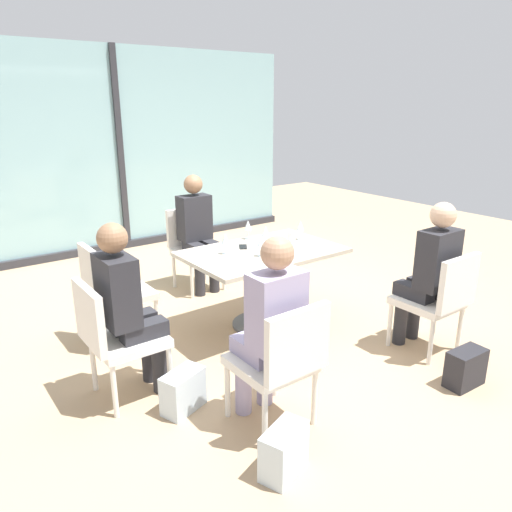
{
  "coord_description": "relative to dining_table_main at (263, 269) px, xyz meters",
  "views": [
    {
      "loc": [
        -2.52,
        -3.29,
        2.0
      ],
      "look_at": [
        0.0,
        0.1,
        0.65
      ],
      "focal_mm": 34.23,
      "sensor_mm": 36.0,
      "label": 1
    }
  ],
  "objects": [
    {
      "name": "dining_table_main",
      "position": [
        0.0,
        0.0,
        0.0
      ],
      "size": [
        1.37,
        0.89,
        0.73
      ],
      "color": "#BCB29E",
      "rests_on": "ground_plane"
    },
    {
      "name": "chair_front_left",
      "position": [
        -0.82,
        -1.26,
        -0.06
      ],
      "size": [
        0.46,
        0.5,
        0.87
      ],
      "color": "silver",
      "rests_on": "ground_plane"
    },
    {
      "name": "person_front_left",
      "position": [
        -0.82,
        -1.15,
        0.15
      ],
      "size": [
        0.34,
        0.39,
        1.26
      ],
      "color": "#9E93B7",
      "rests_on": "ground_plane"
    },
    {
      "name": "wine_glass_2",
      "position": [
        0.11,
        0.38,
        0.31
      ],
      "size": [
        0.07,
        0.07,
        0.18
      ],
      "color": "silver",
      "rests_on": "dining_table_main"
    },
    {
      "name": "handbag_0",
      "position": [
        0.58,
        -1.69,
        -0.41
      ],
      "size": [
        0.31,
        0.17,
        0.28
      ],
      "primitive_type": "cube",
      "rotation": [
        0.0,
        0.0,
        -0.05
      ],
      "color": "#232328",
      "rests_on": "ground_plane"
    },
    {
      "name": "wine_glass_1",
      "position": [
        -0.32,
        0.11,
        0.31
      ],
      "size": [
        0.07,
        0.07,
        0.18
      ],
      "color": "silver",
      "rests_on": "dining_table_main"
    },
    {
      "name": "wine_glass_0",
      "position": [
        0.11,
        0.1,
        0.31
      ],
      "size": [
        0.07,
        0.07,
        0.18
      ],
      "color": "silver",
      "rests_on": "dining_table_main"
    },
    {
      "name": "chair_side_end",
      "position": [
        -1.52,
        -0.33,
        -0.06
      ],
      "size": [
        0.5,
        0.46,
        0.87
      ],
      "color": "silver",
      "rests_on": "ground_plane"
    },
    {
      "name": "handbag_1",
      "position": [
        -1.22,
        -0.72,
        -0.41
      ],
      "size": [
        0.34,
        0.25,
        0.28
      ],
      "primitive_type": "cube",
      "rotation": [
        0.0,
        0.0,
        0.34
      ],
      "color": "silver",
      "rests_on": "ground_plane"
    },
    {
      "name": "person_front_right",
      "position": [
        0.82,
        -1.15,
        0.15
      ],
      "size": [
        0.34,
        0.39,
        1.26
      ],
      "color": "#28282D",
      "rests_on": "ground_plane"
    },
    {
      "name": "ground_plane",
      "position": [
        0.0,
        0.0,
        -0.55
      ],
      "size": [
        12.0,
        12.0,
        0.0
      ],
      "primitive_type": "plane",
      "color": "tan"
    },
    {
      "name": "person_near_window",
      "position": [
        -0.0,
        1.15,
        0.15
      ],
      "size": [
        0.34,
        0.39,
        1.26
      ],
      "color": "#28282D",
      "rests_on": "ground_plane"
    },
    {
      "name": "wine_glass_3",
      "position": [
        -0.12,
        -0.13,
        0.31
      ],
      "size": [
        0.07,
        0.07,
        0.18
      ],
      "color": "silver",
      "rests_on": "dining_table_main"
    },
    {
      "name": "person_side_end",
      "position": [
        -1.41,
        -0.33,
        0.15
      ],
      "size": [
        0.39,
        0.34,
        1.26
      ],
      "color": "#28282D",
      "rests_on": "ground_plane"
    },
    {
      "name": "chair_far_left",
      "position": [
        -1.22,
        0.5,
        -0.06
      ],
      "size": [
        0.5,
        0.46,
        0.87
      ],
      "color": "silver",
      "rests_on": "ground_plane"
    },
    {
      "name": "coffee_cup",
      "position": [
        0.39,
        0.07,
        0.22
      ],
      "size": [
        0.08,
        0.08,
        0.09
      ],
      "primitive_type": "cylinder",
      "color": "white",
      "rests_on": "dining_table_main"
    },
    {
      "name": "window_wall_backdrop",
      "position": [
        0.0,
        3.2,
        0.66
      ],
      "size": [
        5.3,
        0.1,
        2.7
      ],
      "color": "#8CB7BC",
      "rests_on": "ground_plane"
    },
    {
      "name": "handbag_2",
      "position": [
        -1.05,
        -1.58,
        -0.41
      ],
      "size": [
        0.34,
        0.25,
        0.28
      ],
      "primitive_type": "cube",
      "rotation": [
        0.0,
        0.0,
        0.35
      ],
      "color": "silver",
      "rests_on": "ground_plane"
    },
    {
      "name": "chair_front_right",
      "position": [
        0.82,
        -1.26,
        -0.06
      ],
      "size": [
        0.46,
        0.5,
        0.87
      ],
      "color": "silver",
      "rests_on": "ground_plane"
    },
    {
      "name": "wine_glass_4",
      "position": [
        0.5,
        0.06,
        0.31
      ],
      "size": [
        0.07,
        0.07,
        0.18
      ],
      "color": "silver",
      "rests_on": "dining_table_main"
    },
    {
      "name": "cell_phone_on_table",
      "position": [
        -0.09,
        0.18,
        0.18
      ],
      "size": [
        0.14,
        0.16,
        0.01
      ],
      "primitive_type": "cube",
      "rotation": [
        0.0,
        0.0,
        -0.58
      ],
      "color": "black",
      "rests_on": "dining_table_main"
    },
    {
      "name": "chair_near_window",
      "position": [
        0.0,
        1.26,
        -0.06
      ],
      "size": [
        0.46,
        0.51,
        0.87
      ],
      "color": "silver",
      "rests_on": "ground_plane"
    }
  ]
}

